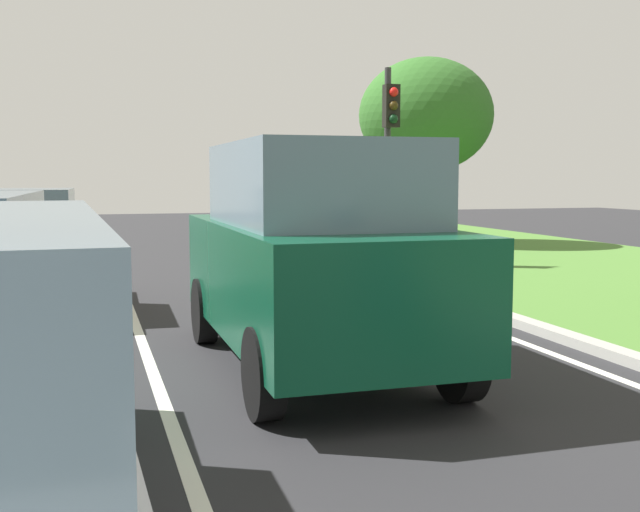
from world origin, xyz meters
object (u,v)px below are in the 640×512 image
Objects in this scene: car_hatchback_far at (20,251)px; traffic_light_near_right at (390,136)px; car_suv_ahead at (314,255)px; tree_roadside_far at (426,116)px.

traffic_light_near_right is at bearing 29.00° from car_hatchback_far.
car_suv_ahead is 9.27m from traffic_light_near_right.
traffic_light_near_right is at bearing -122.47° from tree_roadside_far.
traffic_light_near_right is at bearing 62.96° from car_suv_ahead.
car_suv_ahead is 5.42m from car_hatchback_far.
tree_roadside_far reaches higher than car_hatchback_far.
car_suv_ahead is at bearing -118.95° from tree_roadside_far.
tree_roadside_far is (3.02, 4.75, 0.84)m from traffic_light_near_right.
tree_roadside_far reaches higher than car_suv_ahead.
tree_roadside_far is at bearing 57.53° from traffic_light_near_right.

